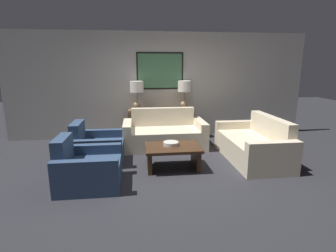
% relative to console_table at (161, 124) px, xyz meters
% --- Properties ---
extents(ground_plane, '(20.00, 20.00, 0.00)m').
position_rel_console_table_xyz_m(ground_plane, '(0.00, -2.26, -0.38)').
color(ground_plane, '#28282D').
extents(back_wall, '(7.63, 0.12, 2.65)m').
position_rel_console_table_xyz_m(back_wall, '(0.00, 0.27, 0.95)').
color(back_wall, beige).
rests_on(back_wall, ground_plane).
extents(console_table, '(1.64, 0.38, 0.76)m').
position_rel_console_table_xyz_m(console_table, '(0.00, 0.00, 0.00)').
color(console_table, brown).
rests_on(console_table, ground_plane).
extents(table_lamp_left, '(0.33, 0.33, 0.70)m').
position_rel_console_table_xyz_m(table_lamp_left, '(-0.59, 0.00, 0.86)').
color(table_lamp_left, tan).
rests_on(table_lamp_left, console_table).
extents(table_lamp_right, '(0.33, 0.33, 0.70)m').
position_rel_console_table_xyz_m(table_lamp_right, '(0.59, 0.00, 0.86)').
color(table_lamp_right, tan).
rests_on(table_lamp_right, console_table).
extents(couch_by_back_wall, '(1.84, 0.94, 0.86)m').
position_rel_console_table_xyz_m(couch_by_back_wall, '(0.00, -0.73, -0.09)').
color(couch_by_back_wall, beige).
rests_on(couch_by_back_wall, ground_plane).
extents(couch_by_side, '(0.94, 1.84, 0.86)m').
position_rel_console_table_xyz_m(couch_by_side, '(1.68, -1.75, -0.09)').
color(couch_by_side, beige).
rests_on(couch_by_side, ground_plane).
extents(coffee_table, '(0.98, 0.70, 0.42)m').
position_rel_console_table_xyz_m(coffee_table, '(0.01, -2.04, -0.08)').
color(coffee_table, '#3D2616').
rests_on(coffee_table, ground_plane).
extents(decorative_bowl, '(0.28, 0.28, 0.07)m').
position_rel_console_table_xyz_m(decorative_bowl, '(-0.01, -1.98, 0.08)').
color(decorative_bowl, beige).
rests_on(decorative_bowl, coffee_table).
extents(armchair_near_back_wall, '(0.94, 0.90, 0.79)m').
position_rel_console_table_xyz_m(armchair_near_back_wall, '(-1.40, -1.52, -0.11)').
color(armchair_near_back_wall, navy).
rests_on(armchair_near_back_wall, ground_plane).
extents(armchair_near_camera, '(0.94, 0.90, 0.79)m').
position_rel_console_table_xyz_m(armchair_near_camera, '(-1.40, -2.55, -0.11)').
color(armchair_near_camera, navy).
rests_on(armchair_near_camera, ground_plane).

